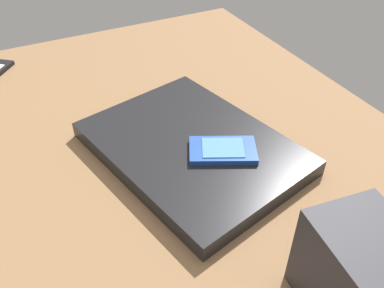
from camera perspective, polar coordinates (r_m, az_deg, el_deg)
name	(u,v)px	position (r cm, az deg, el deg)	size (l,w,h in cm)	color
desk_surface	(189,209)	(57.44, -0.39, -9.08)	(120.00, 80.00, 3.00)	olive
laptop_closed	(192,148)	(62.82, 0.00, -0.51)	(31.90, 23.57, 2.55)	black
cell_phone_on_laptop	(223,150)	(59.80, 4.31, -0.85)	(9.44, 11.26, 1.02)	#1E479E
desk_organizer	(358,275)	(45.62, 22.09, -16.52)	(10.58, 8.77, 11.30)	#2D2D33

